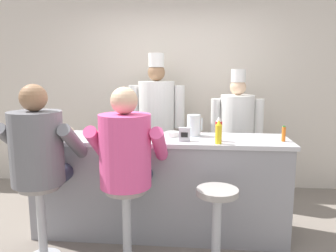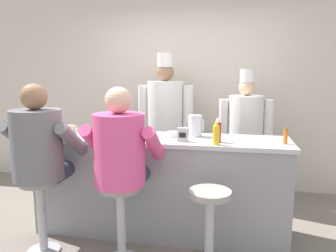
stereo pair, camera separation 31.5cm
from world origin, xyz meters
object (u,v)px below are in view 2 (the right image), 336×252
at_px(breakfast_plate, 116,137).
at_px(cook_in_whites_near, 165,118).
at_px(ketchup_bottle_red, 218,130).
at_px(cook_in_whites_far, 245,131).
at_px(cereal_bowl, 173,134).
at_px(empty_stool_round, 210,218).
at_px(hot_sauce_bottle_orange, 286,136).
at_px(coffee_mug_tan, 71,129).
at_px(mustard_bottle_yellow, 216,134).
at_px(coffee_mug_white, 145,133).
at_px(diner_seated_grey, 40,149).
at_px(water_pitcher_clear, 195,126).
at_px(diner_seated_pink, 121,154).
at_px(napkin_dispenser_chrome, 183,135).

xyz_separation_m(breakfast_plate, cook_in_whites_near, (0.23, 1.23, 0.02)).
bearing_deg(ketchup_bottle_red, cook_in_whites_far, 74.94).
bearing_deg(cook_in_whites_near, cereal_bowl, -74.19).
xyz_separation_m(cereal_bowl, empty_stool_round, (0.42, -0.65, -0.55)).
height_order(hot_sauce_bottle_orange, coffee_mug_tan, hot_sauce_bottle_orange).
xyz_separation_m(mustard_bottle_yellow, cook_in_whites_far, (0.30, 1.20, -0.18)).
bearing_deg(coffee_mug_tan, empty_stool_round, -22.88).
distance_m(coffee_mug_white, empty_stool_round, 1.05).
xyz_separation_m(cereal_bowl, diner_seated_grey, (-1.08, -0.61, -0.06)).
distance_m(ketchup_bottle_red, coffee_mug_white, 0.72).
height_order(water_pitcher_clear, diner_seated_pink, diner_seated_pink).
distance_m(hot_sauce_bottle_orange, cereal_bowl, 1.05).
distance_m(ketchup_bottle_red, diner_seated_pink, 0.90).
distance_m(breakfast_plate, diner_seated_pink, 0.44).
bearing_deg(diner_seated_grey, cereal_bowl, 29.54).
bearing_deg(diner_seated_pink, coffee_mug_tan, 141.65).
bearing_deg(hot_sauce_bottle_orange, coffee_mug_tan, 176.68).
bearing_deg(hot_sauce_bottle_orange, diner_seated_grey, -167.40).
bearing_deg(napkin_dispenser_chrome, coffee_mug_white, 164.47).
xyz_separation_m(ketchup_bottle_red, empty_stool_round, (-0.03, -0.47, -0.63)).
xyz_separation_m(hot_sauce_bottle_orange, coffee_mug_white, (-1.31, 0.04, -0.02)).
distance_m(coffee_mug_white, cook_in_whites_far, 1.42).
bearing_deg(mustard_bottle_yellow, coffee_mug_tan, 169.59).
bearing_deg(mustard_bottle_yellow, ketchup_bottle_red, 86.31).
height_order(coffee_mug_tan, napkin_dispenser_chrome, napkin_dispenser_chrome).
distance_m(coffee_mug_tan, empty_stool_round, 1.73).
relative_size(water_pitcher_clear, coffee_mug_white, 1.72).
xyz_separation_m(water_pitcher_clear, cook_in_whites_near, (-0.50, 0.95, -0.07)).
xyz_separation_m(coffee_mug_white, cook_in_whites_near, (-0.02, 1.11, -0.01)).
bearing_deg(empty_stool_round, cook_in_whites_near, 112.98).
xyz_separation_m(ketchup_bottle_red, cook_in_whites_near, (-0.73, 1.19, -0.07)).
bearing_deg(water_pitcher_clear, ketchup_bottle_red, -45.82).
bearing_deg(breakfast_plate, mustard_bottle_yellow, -4.41).
bearing_deg(coffee_mug_white, mustard_bottle_yellow, -15.59).
bearing_deg(water_pitcher_clear, cereal_bowl, -163.56).
xyz_separation_m(cereal_bowl, coffee_mug_white, (-0.27, -0.10, 0.02)).
bearing_deg(napkin_dispenser_chrome, ketchup_bottle_red, 5.57).
relative_size(breakfast_plate, diner_seated_grey, 0.17).
distance_m(coffee_mug_tan, coffee_mug_white, 0.83).
relative_size(napkin_dispenser_chrome, cook_in_whites_far, 0.08).
relative_size(empty_stool_round, cook_in_whites_far, 0.42).
height_order(diner_seated_pink, cook_in_whites_near, cook_in_whites_near).
xyz_separation_m(water_pitcher_clear, empty_stool_round, (0.21, -0.71, -0.63)).
distance_m(cereal_bowl, cook_in_whites_far, 1.17).
relative_size(cereal_bowl, cook_in_whites_far, 0.08).
relative_size(ketchup_bottle_red, cook_in_whites_near, 0.13).
relative_size(hot_sauce_bottle_orange, water_pitcher_clear, 0.68).
relative_size(breakfast_plate, cook_in_whites_near, 0.14).
relative_size(diner_seated_grey, empty_stool_round, 2.21).
relative_size(cereal_bowl, diner_seated_grey, 0.09).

